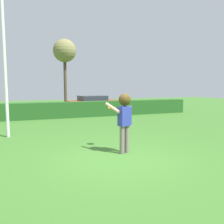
{
  "coord_description": "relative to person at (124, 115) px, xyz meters",
  "views": [
    {
      "loc": [
        -2.51,
        -5.85,
        2.0
      ],
      "look_at": [
        0.4,
        1.37,
        1.15
      ],
      "focal_mm": 37.23,
      "sensor_mm": 36.0,
      "label": 1
    }
  ],
  "objects": [
    {
      "name": "lamppost",
      "position": [
        -3.34,
        3.77,
        2.36
      ],
      "size": [
        0.24,
        0.24,
        6.42
      ],
      "color": "silver",
      "rests_on": "ground"
    },
    {
      "name": "person",
      "position": [
        0.0,
        0.0,
        0.0
      ],
      "size": [
        0.72,
        0.68,
        1.8
      ],
      "color": "slate",
      "rests_on": "ground"
    },
    {
      "name": "parked_car_red",
      "position": [
        2.88,
        12.48,
        -0.48
      ],
      "size": [
        4.37,
        2.19,
        1.25
      ],
      "color": "#B21E1E",
      "rests_on": "ground"
    },
    {
      "name": "birch_tree",
      "position": [
        1.22,
        15.67,
        4.02
      ],
      "size": [
        2.12,
        2.12,
        6.35
      ],
      "color": "#4F3B2D",
      "rests_on": "ground"
    },
    {
      "name": "ground_plane",
      "position": [
        -0.4,
        -0.37,
        -1.17
      ],
      "size": [
        60.0,
        60.0,
        0.0
      ],
      "primitive_type": "plane",
      "color": "#3A6C27"
    },
    {
      "name": "frisbee",
      "position": [
        -0.1,
        0.76,
        0.15
      ],
      "size": [
        0.25,
        0.25,
        0.07
      ],
      "color": "orange"
    },
    {
      "name": "hedge_row",
      "position": [
        -0.4,
        8.79,
        -0.66
      ],
      "size": [
        18.66,
        0.9,
        1.01
      ],
      "primitive_type": "cube",
      "color": "#22521E",
      "rests_on": "ground"
    }
  ]
}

